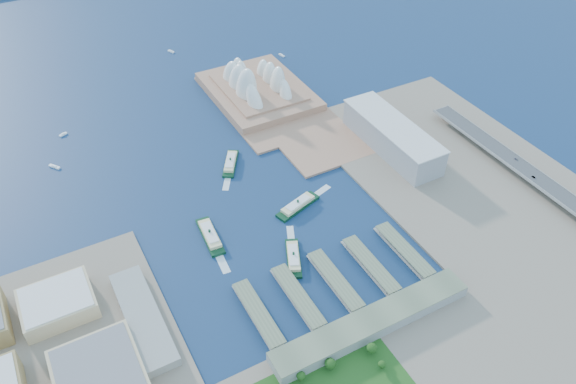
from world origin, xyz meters
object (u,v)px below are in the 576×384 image
ferry_b (231,161)px  opera_house (258,76)px  toaster_building (392,137)px  ferry_d (298,204)px  ferry_c (293,256)px  car_b (533,177)px  car_c (516,159)px  ferry_a (210,234)px

ferry_b → opera_house: bearing=83.4°
toaster_building → opera_house: bearing=114.2°
ferry_b → ferry_d: size_ratio=0.93×
ferry_c → car_b: size_ratio=11.92×
ferry_c → car_c: 310.19m
ferry_a → ferry_d: size_ratio=1.02×
ferry_b → ferry_c: (-8.15, -175.86, -0.01)m
toaster_building → car_b: (101.00, -139.45, -4.91)m
car_b → toaster_building: bearing=-54.1°
car_c → ferry_d: bearing=166.2°
car_c → ferry_a: bearing=169.6°
ferry_b → ferry_d: 114.21m
ferry_a → ferry_c: ferry_a is taller
ferry_b → car_c: size_ratio=11.48×
toaster_building → car_b: bearing=-54.1°
ferry_c → ferry_d: ferry_d is taller
toaster_building → ferry_b: bearing=160.2°
toaster_building → ferry_a: bearing=-172.2°
ferry_a → car_c: bearing=-5.9°
ferry_d → ferry_c: bearing=130.2°
ferry_d → toaster_building: bearing=-93.3°
toaster_building → ferry_c: 228.00m
ferry_d → car_b: size_ratio=12.91×
ferry_a → car_b: car_b is taller
opera_house → ferry_c: (-111.01, -306.48, -26.95)m
opera_house → ferry_b: (-102.86, -130.61, -26.94)m
opera_house → ferry_b: 168.42m
ferry_b → ferry_d: (34.56, -108.86, 0.41)m
ferry_a → ferry_d: ferry_a is taller
ferry_d → car_b: (259.30, -99.98, 10.12)m
opera_house → ferry_b: bearing=-128.2°
toaster_building → ferry_d: 163.84m
ferry_a → ferry_d: 105.89m
ferry_b → ferry_d: bearing=-40.7°
toaster_building → ferry_a: size_ratio=2.62×
car_b → car_c: 35.43m
car_b → ferry_a: bearing=-15.8°
opera_house → ferry_b: size_ratio=3.36×
ferry_b → ferry_d: ferry_d is taller
opera_house → ferry_c: opera_house is taller
opera_house → ferry_b: opera_house is taller
toaster_building → car_c: toaster_building is taller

